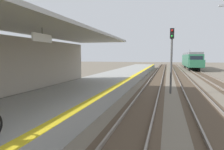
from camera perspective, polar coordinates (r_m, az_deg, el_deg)
station_platform at (r=15.53m, az=-6.48°, el=-4.19°), size 5.00×80.00×0.91m
track_pair_nearest_platform at (r=18.49m, az=11.10°, el=-3.99°), size 2.34×120.00×0.16m
track_pair_middle at (r=18.57m, az=21.65°, el=-4.23°), size 2.34×120.00×0.16m
approaching_train at (r=51.60m, az=21.50°, el=4.01°), size 2.93×19.60×4.76m
rail_signal_post at (r=16.81m, az=16.47°, el=5.74°), size 0.32×0.34×5.20m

